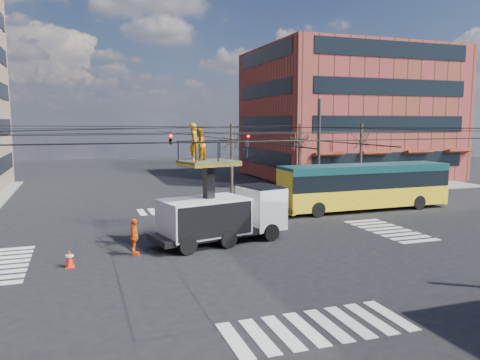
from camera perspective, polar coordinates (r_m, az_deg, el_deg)
name	(u,v)px	position (r m, az deg, el deg)	size (l,w,h in m)	color
ground	(221,245)	(23.68, -2.35, -7.95)	(120.00, 120.00, 0.00)	black
sidewalk_ne	(352,179)	(51.36, 13.49, 0.08)	(18.00, 18.00, 0.12)	slate
crosswalks	(221,245)	(23.67, -2.35, -7.93)	(22.40, 22.40, 0.02)	silver
building_ne	(347,114)	(54.05, 12.87, 7.82)	(20.06, 16.06, 14.00)	brown
overhead_network	(217,159)	(23.31, -2.86, 2.52)	(24.24, 24.24, 8.00)	#2D2D30
tree_a	(232,141)	(37.28, -1.03, 4.75)	(2.00, 2.00, 6.00)	#382B21
tree_b	(300,140)	(39.56, 7.28, 4.83)	(2.00, 2.00, 6.00)	#382B21
tree_c	(361,139)	(42.56, 14.56, 4.82)	(2.00, 2.00, 6.00)	#382B21
utility_truck	(223,204)	(23.92, -2.13, -2.90)	(7.34, 3.94, 6.09)	black
city_bus	(364,185)	(33.86, 14.94, -0.65)	(12.46, 2.74, 3.20)	gold
traffic_cone	(70,258)	(21.37, -20.06, -8.96)	(0.36, 0.36, 0.78)	#FF260A
worker_ground	(134,237)	(22.28, -12.75, -6.80)	(1.01, 0.42, 1.72)	#FD6110
flagger	(257,215)	(26.40, 2.14, -4.25)	(1.23, 0.71, 1.91)	orange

